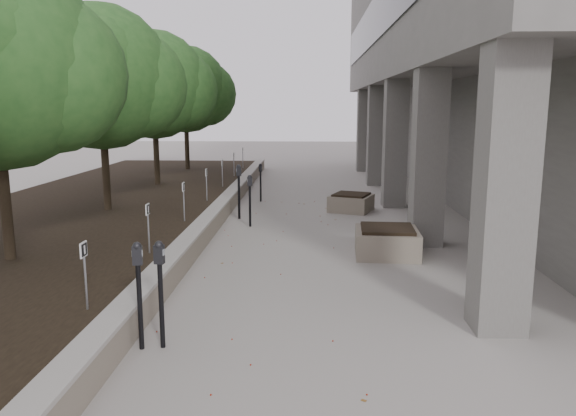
# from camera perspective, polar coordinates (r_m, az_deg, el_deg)

# --- Properties ---
(ground) EXTENTS (90.00, 90.00, 0.00)m
(ground) POSITION_cam_1_polar(r_m,az_deg,el_deg) (7.38, -3.58, -14.92)
(ground) COLOR gray
(ground) RESTS_ON ground
(retaining_wall) EXTENTS (0.39, 26.00, 0.50)m
(retaining_wall) POSITION_cam_1_polar(r_m,az_deg,el_deg) (16.10, -6.83, -0.07)
(retaining_wall) COLOR gray
(retaining_wall) RESTS_ON ground
(planting_bed) EXTENTS (7.00, 26.00, 0.40)m
(planting_bed) POSITION_cam_1_polar(r_m,az_deg,el_deg) (17.08, -19.10, -0.15)
(planting_bed) COLOR black
(planting_bed) RESTS_ON ground
(crabapple_tree_3) EXTENTS (4.60, 4.00, 5.44)m
(crabapple_tree_3) POSITION_cam_1_polar(r_m,az_deg,el_deg) (15.64, -18.65, 9.73)
(crabapple_tree_3) COLOR #234F1E
(crabapple_tree_3) RESTS_ON planting_bed
(crabapple_tree_4) EXTENTS (4.60, 4.00, 5.44)m
(crabapple_tree_4) POSITION_cam_1_polar(r_m,az_deg,el_deg) (20.39, -13.63, 10.01)
(crabapple_tree_4) COLOR #234F1E
(crabapple_tree_4) RESTS_ON planting_bed
(crabapple_tree_5) EXTENTS (4.60, 4.00, 5.44)m
(crabapple_tree_5) POSITION_cam_1_polar(r_m,az_deg,el_deg) (25.24, -10.52, 10.14)
(crabapple_tree_5) COLOR #234F1E
(crabapple_tree_5) RESTS_ON planting_bed
(parking_sign_2) EXTENTS (0.04, 0.22, 0.96)m
(parking_sign_2) POSITION_cam_1_polar(r_m,az_deg,el_deg) (8.09, -20.20, -6.60)
(parking_sign_2) COLOR black
(parking_sign_2) RESTS_ON planting_bed
(parking_sign_3) EXTENTS (0.04, 0.22, 0.96)m
(parking_sign_3) POSITION_cam_1_polar(r_m,az_deg,el_deg) (10.83, -14.21, -2.06)
(parking_sign_3) COLOR black
(parking_sign_3) RESTS_ON planting_bed
(parking_sign_4) EXTENTS (0.04, 0.22, 0.96)m
(parking_sign_4) POSITION_cam_1_polar(r_m,az_deg,el_deg) (13.68, -10.70, 0.63)
(parking_sign_4) COLOR black
(parking_sign_4) RESTS_ON planting_bed
(parking_sign_5) EXTENTS (0.04, 0.22, 0.96)m
(parking_sign_5) POSITION_cam_1_polar(r_m,az_deg,el_deg) (16.58, -8.41, 2.39)
(parking_sign_5) COLOR black
(parking_sign_5) RESTS_ON planting_bed
(parking_sign_6) EXTENTS (0.04, 0.22, 0.96)m
(parking_sign_6) POSITION_cam_1_polar(r_m,az_deg,el_deg) (19.51, -6.79, 3.62)
(parking_sign_6) COLOR black
(parking_sign_6) RESTS_ON planting_bed
(parking_sign_7) EXTENTS (0.04, 0.22, 0.96)m
(parking_sign_7) POSITION_cam_1_polar(r_m,az_deg,el_deg) (22.46, -5.60, 4.52)
(parking_sign_7) COLOR black
(parking_sign_7) RESTS_ON planting_bed
(parking_sign_8) EXTENTS (0.04, 0.22, 0.96)m
(parking_sign_8) POSITION_cam_1_polar(r_m,az_deg,el_deg) (25.42, -4.69, 5.22)
(parking_sign_8) COLOR black
(parking_sign_8) RESTS_ON planting_bed
(parking_meter_1) EXTENTS (0.16, 0.12, 1.46)m
(parking_meter_1) POSITION_cam_1_polar(r_m,az_deg,el_deg) (7.52, -15.09, -8.78)
(parking_meter_1) COLOR black
(parking_meter_1) RESTS_ON ground
(parking_meter_2) EXTENTS (0.16, 0.12, 1.46)m
(parking_meter_2) POSITION_cam_1_polar(r_m,az_deg,el_deg) (7.50, -12.99, -8.73)
(parking_meter_2) COLOR black
(parking_meter_2) RESTS_ON ground
(parking_meter_3) EXTENTS (0.16, 0.14, 1.39)m
(parking_meter_3) POSITION_cam_1_polar(r_m,az_deg,el_deg) (14.70, -3.95, 0.74)
(parking_meter_3) COLOR black
(parking_meter_3) RESTS_ON ground
(parking_meter_4) EXTENTS (0.18, 0.16, 1.56)m
(parking_meter_4) POSITION_cam_1_polar(r_m,az_deg,el_deg) (15.74, -5.09, 1.68)
(parking_meter_4) COLOR black
(parking_meter_4) RESTS_ON ground
(parking_meter_5) EXTENTS (0.14, 0.10, 1.29)m
(parking_meter_5) POSITION_cam_1_polar(r_m,az_deg,el_deg) (18.64, -2.85, 2.64)
(parking_meter_5) COLOR black
(parking_meter_5) RESTS_ON ground
(planter_front) EXTENTS (1.40, 1.40, 0.62)m
(planter_front) POSITION_cam_1_polar(r_m,az_deg,el_deg) (12.09, 10.17, -3.38)
(planter_front) COLOR gray
(planter_front) RESTS_ON ground
(planter_back) EXTENTS (1.52, 1.52, 0.55)m
(planter_back) POSITION_cam_1_polar(r_m,az_deg,el_deg) (17.05, 6.54, 0.59)
(planter_back) COLOR gray
(planter_back) RESTS_ON ground
(berry_scatter) EXTENTS (3.30, 14.10, 0.02)m
(berry_scatter) POSITION_cam_1_polar(r_m,az_deg,el_deg) (12.08, -1.66, -4.69)
(berry_scatter) COLOR maroon
(berry_scatter) RESTS_ON ground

